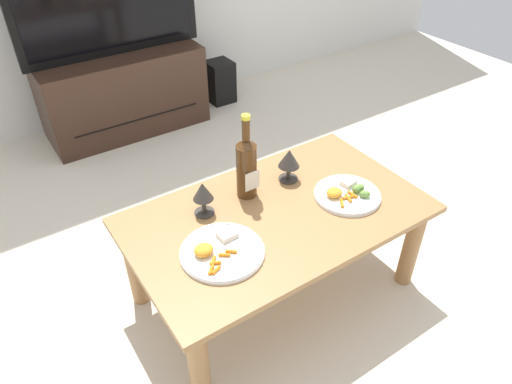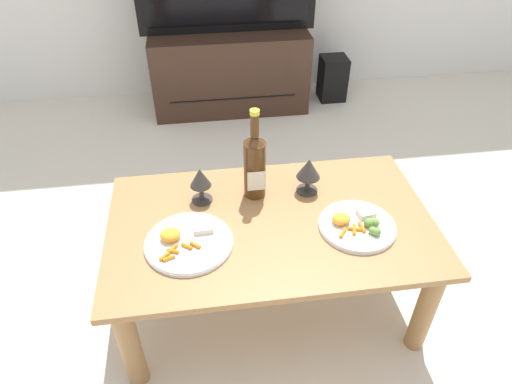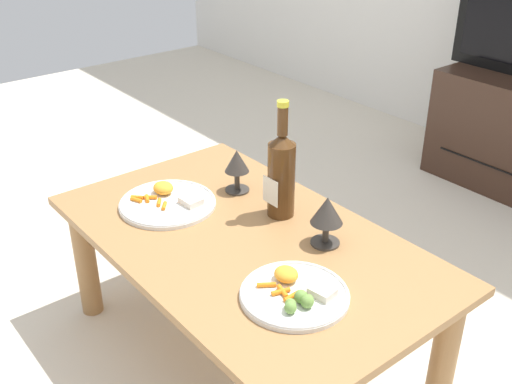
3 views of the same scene
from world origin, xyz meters
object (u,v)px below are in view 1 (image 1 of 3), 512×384
Objects in this scene: floor_speaker at (220,82)px; dinner_plate_left at (221,251)px; wine_bottle at (246,165)px; tv_screen at (107,2)px; goblet_left at (203,193)px; tv_stand at (123,92)px; goblet_right at (289,160)px; dining_table at (277,227)px; dinner_plate_right at (347,194)px.

dinner_plate_left reaches higher than floor_speaker.
floor_speaker is 0.85× the size of wine_bottle.
tv_screen is 1.61m from goblet_left.
dinner_plate_left is (-0.26, -0.23, -0.13)m from wine_bottle.
tv_stand is 2.86× the size of wine_bottle.
tv_stand is 1.61m from goblet_left.
wine_bottle is 2.46× the size of goblet_right.
tv_screen is (0.01, 1.71, 0.46)m from dining_table.
dinner_plate_left is (-0.06, -0.22, -0.08)m from goblet_left.
goblet_right is at bearing 119.13° from dinner_plate_right.
dining_table is 1.77m from tv_screen.
tv_screen is at bearing -90.00° from tv_stand.
dining_table is at bearing -90.35° from tv_screen.
floor_speaker is (0.72, 0.01, -0.11)m from tv_stand.
dining_table is 1.88m from floor_speaker.
goblet_left is at bearing -177.03° from wine_bottle.
dinner_plate_right is at bearing -14.22° from dining_table.
tv_screen is at bearing 88.31° from wine_bottle.
tv_stand is 3.82× the size of dinner_plate_right.
goblet_left is (-0.23, 0.15, 0.17)m from dining_table.
dinner_plate_left is (-0.30, -1.79, 0.19)m from tv_stand.
dinner_plate_left is at bearing -153.94° from goblet_right.
goblet_left is 0.53× the size of dinner_plate_right.
tv_stand is 0.73m from floor_speaker.
goblet_right is at bearing 42.76° from dining_table.
goblet_right reaches higher than floor_speaker.
wine_bottle is (-0.05, -1.55, 0.32)m from tv_stand.
tv_stand reaches higher than floor_speaker.
goblet_left reaches higher than floor_speaker.
dinner_plate_left is 1.11× the size of dinner_plate_right.
wine_bottle is at bearing -91.69° from tv_stand.
dining_table is 3.88× the size of dinner_plate_left.
dinner_plate_left is 0.58m from dinner_plate_right.
goblet_right is at bearing -84.40° from tv_screen.
tv_stand reaches higher than dinner_plate_right.
goblet_left is at bearing -98.91° from tv_screen.
tv_stand is (0.01, 1.71, -0.10)m from dining_table.
dinner_plate_left is (-1.02, -1.79, 0.30)m from floor_speaker.
goblet_right is at bearing -84.40° from tv_stand.
tv_stand is at bearing 95.60° from goblet_right.
tv_screen reaches higher than dining_table.
dining_table is 0.31m from dinner_plate_right.
dining_table is 3.78× the size of floor_speaker.
goblet_left is 0.24m from dinner_plate_left.
tv_stand is at bearing 89.65° from dining_table.
goblet_right is (0.16, 0.15, 0.17)m from dining_table.
goblet_left reaches higher than dining_table.
floor_speaker is 2.14× the size of goblet_left.
dinner_plate_left is at bearing -104.50° from goblet_left.
tv_screen reaches higher than floor_speaker.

